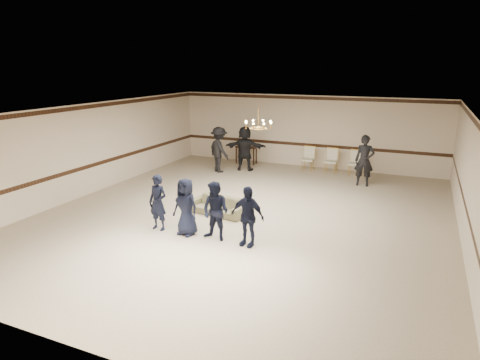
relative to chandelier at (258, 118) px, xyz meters
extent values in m
cube|color=beige|center=(0.00, -1.00, -2.88)|extent=(12.00, 14.00, 0.01)
cube|color=black|center=(0.00, -1.00, 0.33)|extent=(12.00, 14.00, 0.01)
cube|color=beige|center=(0.00, 6.00, -1.27)|extent=(12.00, 0.01, 3.20)
cube|color=beige|center=(0.00, -8.00, -1.27)|extent=(12.00, 0.01, 3.20)
cube|color=beige|center=(-6.00, -1.00, -1.27)|extent=(0.01, 14.00, 3.20)
cube|color=beige|center=(6.00, -1.00, -1.27)|extent=(0.01, 14.00, 3.20)
cube|color=#351B0F|center=(0.00, 5.99, -1.88)|extent=(12.00, 0.02, 0.14)
cube|color=#351B0F|center=(0.00, 5.99, 0.21)|extent=(12.00, 0.02, 0.14)
imported|color=black|center=(-1.77, -3.10, -2.08)|extent=(0.61, 0.43, 1.58)
imported|color=black|center=(-0.87, -3.10, -2.08)|extent=(0.85, 0.63, 1.58)
imported|color=black|center=(0.03, -3.10, -2.08)|extent=(0.83, 0.68, 1.58)
imported|color=black|center=(0.93, -3.10, -2.08)|extent=(0.97, 0.49, 1.58)
imported|color=#716B4B|center=(-0.82, -1.30, -2.61)|extent=(1.92, 0.97, 0.54)
imported|color=black|center=(-3.13, 3.48, -1.90)|extent=(1.45, 1.29, 1.95)
imported|color=black|center=(-2.23, 4.18, -1.90)|extent=(1.89, 0.95, 1.95)
imported|color=black|center=(2.87, 3.78, -1.90)|extent=(0.74, 0.51, 1.95)
cube|color=black|center=(-2.66, 5.38, -2.46)|extent=(1.00, 0.44, 0.83)
camera|label=1|loc=(4.76, -12.34, 1.63)|focal=31.41mm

